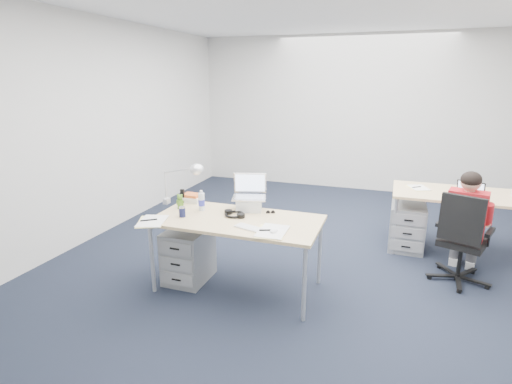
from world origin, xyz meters
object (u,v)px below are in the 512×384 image
bear_figurine (180,201)px  book_stack (192,198)px  office_chair (460,257)px  seated_person (466,224)px  sunglasses (271,212)px  desk_far (465,197)px  silver_laptop (249,193)px  desk_near (237,223)px  computer_mouse (274,231)px  desk_lamp (178,183)px  drawer_pedestal_near (189,255)px  cordless_phone (182,196)px  dark_laptop (468,191)px  can_koozie (182,212)px  drawer_pedestal_far (407,227)px  headphones (235,214)px  wireless_keyboard (249,228)px  water_bottle (202,200)px

bear_figurine → book_stack: 0.25m
office_chair → seated_person: bearing=98.2°
office_chair → sunglasses: office_chair is taller
desk_far → silver_laptop: size_ratio=4.48×
desk_near → bear_figurine: 0.69m
computer_mouse → desk_lamp: 1.28m
drawer_pedestal_near → book_stack: (-0.13, 0.36, 0.50)m
seated_person → cordless_phone: 2.99m
dark_laptop → cordless_phone: bearing=-137.8°
can_koozie → dark_laptop: 3.11m
seated_person → drawer_pedestal_far: seated_person is taller
office_chair → cordless_phone: size_ratio=6.38×
drawer_pedestal_far → desk_lamp: size_ratio=1.14×
seated_person → headphones: bearing=-142.3°
office_chair → sunglasses: 1.99m
desk_near → desk_far: 2.78m
headphones → sunglasses: bearing=53.1°
book_stack → desk_lamp: desk_lamp is taller
drawer_pedestal_near → bear_figurine: bearing=140.1°
silver_laptop → headphones: 0.28m
desk_near → sunglasses: 0.37m
bear_figurine → dark_laptop: dark_laptop is taller
desk_far → computer_mouse: computer_mouse is taller
desk_lamp → wireless_keyboard: bearing=-11.9°
wireless_keyboard → desk_lamp: (-0.94, 0.40, 0.24)m
desk_near → desk_lamp: bearing=165.2°
drawer_pedestal_near → water_bottle: 0.58m
drawer_pedestal_far → wireless_keyboard: size_ratio=2.06×
seated_person → headphones: size_ratio=4.56×
bear_figurine → dark_laptop: size_ratio=0.54×
drawer_pedestal_near → can_koozie: (0.02, -0.11, 0.51)m
sunglasses → desk_lamp: desk_lamp is taller
seated_person → desk_lamp: bearing=-149.7°
desk_far → seated_person: 0.68m
book_stack → dark_laptop: size_ratio=0.67×
book_stack → cordless_phone: bearing=-140.6°
bear_figurine → cordless_phone: bearing=104.5°
computer_mouse → water_bottle: size_ratio=0.49×
drawer_pedestal_near → silver_laptop: size_ratio=1.54×
can_koozie → drawer_pedestal_far: bearing=38.9°
cordless_phone → desk_lamp: 0.19m
desk_far → desk_lamp: bearing=-153.0°
office_chair → silver_laptop: bearing=-143.4°
desk_far → seated_person: seated_person is taller
headphones → desk_lamp: bearing=-167.6°
silver_laptop → water_bottle: bearing=-175.4°
desk_near → cordless_phone: 0.81m
desk_far → cordless_phone: cordless_phone is taller
office_chair → bear_figurine: bearing=-143.4°
can_koozie → computer_mouse: bearing=-6.3°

